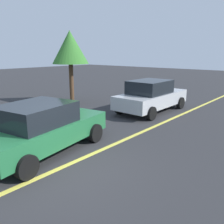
% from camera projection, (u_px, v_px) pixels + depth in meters
% --- Properties ---
extents(ground_plane, '(80.00, 80.00, 0.00)m').
position_uv_depth(ground_plane, '(62.00, 168.00, 6.49)').
color(ground_plane, '#2D2D30').
extents(lane_marking_centre, '(28.00, 0.16, 0.01)m').
position_uv_depth(lane_marking_centre, '(128.00, 138.00, 8.70)').
color(lane_marking_centre, '#E0D14C').
extents(car_green_approaching, '(4.60, 2.70, 1.57)m').
position_uv_depth(car_green_approaching, '(41.00, 127.00, 7.37)').
color(car_green_approaching, '#236B3D').
rests_on(car_green_approaching, ground_plane).
extents(car_silver_crossing, '(4.53, 2.08, 1.65)m').
position_uv_depth(car_silver_crossing, '(151.00, 96.00, 12.51)').
color(car_silver_crossing, '#B7BABF').
rests_on(car_silver_crossing, ground_plane).
extents(tree_centre_verge, '(2.15, 2.15, 4.29)m').
position_uv_depth(tree_centre_verge, '(70.00, 48.00, 14.06)').
color(tree_centre_verge, '#513823').
rests_on(tree_centre_verge, ground_plane).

